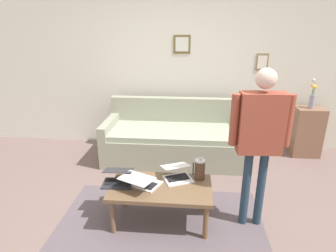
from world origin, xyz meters
name	(u,v)px	position (x,y,z in m)	size (l,w,h in m)	color
ground_plane	(162,224)	(0.00, 0.00, 0.00)	(7.68, 7.68, 0.00)	#715C57
area_rug	(160,226)	(0.01, 0.03, 0.00)	(2.12, 1.38, 0.01)	#584C53
back_wall	(176,65)	(0.00, -2.20, 1.35)	(7.04, 0.11, 2.70)	silver
couch	(174,139)	(-0.02, -1.58, 0.30)	(2.08, 0.91, 0.88)	gray
coffee_table	(161,190)	(0.01, -0.07, 0.37)	(1.02, 0.57, 0.41)	brown
laptop_left	(177,174)	(-0.14, -0.24, 0.46)	(0.38, 0.40, 0.15)	silver
laptop_center	(142,182)	(0.21, -0.06, 0.46)	(0.44, 0.46, 0.13)	silver
laptop_right	(118,179)	(0.46, -0.10, 0.46)	(0.31, 0.31, 0.14)	#28282D
french_press	(200,169)	(-0.38, -0.25, 0.53)	(0.13, 0.11, 0.25)	#4C3323
side_shelf	(306,132)	(-2.08, -1.88, 0.39)	(0.42, 0.32, 0.77)	brown
flower_vase	(312,97)	(-2.08, -1.87, 0.95)	(0.09, 0.09, 0.45)	#908DA5
person_standing	(260,131)	(-0.91, -0.11, 1.03)	(0.57, 0.20, 1.60)	#24394C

